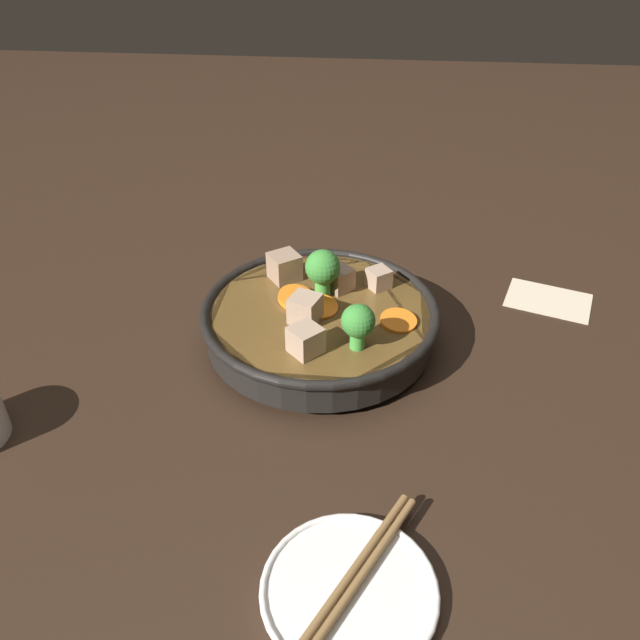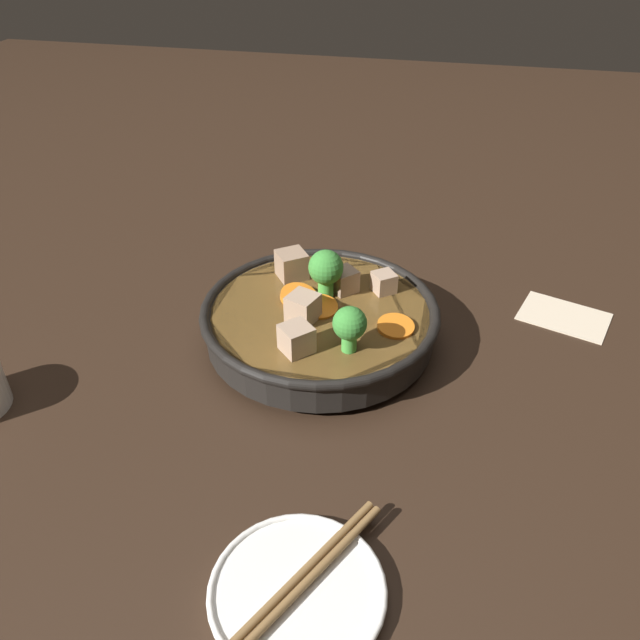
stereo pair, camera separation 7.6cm
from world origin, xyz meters
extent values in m
plane|color=black|center=(0.00, 0.00, 0.00)|extent=(3.00, 3.00, 0.00)
cylinder|color=black|center=(0.00, 0.00, 0.01)|extent=(0.15, 0.15, 0.01)
cylinder|color=black|center=(0.00, 0.00, 0.03)|extent=(0.28, 0.28, 0.04)
torus|color=black|center=(0.00, 0.00, 0.05)|extent=(0.29, 0.29, 0.01)
cylinder|color=brown|center=(0.00, 0.00, 0.04)|extent=(0.26, 0.26, 0.02)
cylinder|color=orange|center=(0.00, 0.00, 0.05)|extent=(0.06, 0.06, 0.01)
cylinder|color=orange|center=(0.03, -0.02, 0.05)|extent=(0.06, 0.06, 0.02)
cylinder|color=orange|center=(-0.09, 0.02, 0.05)|extent=(0.06, 0.06, 0.01)
cylinder|color=green|center=(0.00, -0.03, 0.06)|extent=(0.02, 0.02, 0.03)
sphere|color=#388433|center=(0.00, -0.03, 0.09)|extent=(0.04, 0.04, 0.04)
cylinder|color=green|center=(-0.05, 0.07, 0.06)|extent=(0.02, 0.02, 0.02)
sphere|color=#388433|center=(-0.05, 0.07, 0.08)|extent=(0.04, 0.04, 0.04)
cube|color=#9E7F66|center=(-0.02, -0.05, 0.06)|extent=(0.04, 0.04, 0.03)
cube|color=tan|center=(0.01, 0.08, 0.06)|extent=(0.04, 0.04, 0.03)
cube|color=tan|center=(0.02, 0.02, 0.07)|extent=(0.04, 0.04, 0.03)
cube|color=#9E7F66|center=(0.05, -0.07, 0.07)|extent=(0.05, 0.05, 0.03)
cube|color=tan|center=(-0.07, -0.06, 0.06)|extent=(0.04, 0.04, 0.03)
cylinder|color=white|center=(-0.06, 0.33, 0.01)|extent=(0.14, 0.14, 0.01)
torus|color=white|center=(-0.06, 0.33, 0.01)|extent=(0.14, 0.14, 0.01)
cube|color=beige|center=(-0.30, -0.12, 0.00)|extent=(0.13, 0.11, 0.00)
cylinder|color=olive|center=(-0.05, 0.33, 0.02)|extent=(0.10, 0.18, 0.01)
cylinder|color=olive|center=(-0.06, 0.34, 0.02)|extent=(0.10, 0.18, 0.01)
camera|label=1|loc=(-0.06, 0.62, 0.47)|focal=35.00mm
camera|label=2|loc=(-0.14, 0.60, 0.47)|focal=35.00mm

